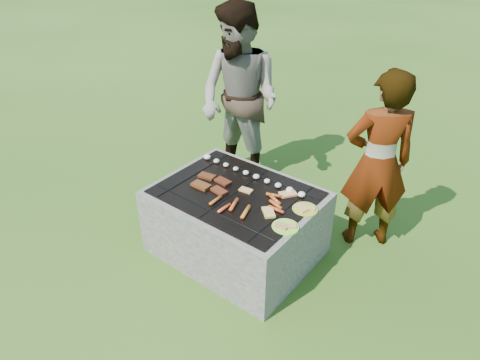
# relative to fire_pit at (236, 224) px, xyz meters

# --- Properties ---
(lawn) EXTENTS (60.00, 60.00, 0.00)m
(lawn) POSITION_rel_fire_pit_xyz_m (0.00, 0.00, -0.28)
(lawn) COLOR #284A12
(lawn) RESTS_ON ground
(fire_pit) EXTENTS (1.30, 1.00, 0.62)m
(fire_pit) POSITION_rel_fire_pit_xyz_m (0.00, 0.00, 0.00)
(fire_pit) COLOR gray
(fire_pit) RESTS_ON ground
(mushrooms) EXTENTS (1.06, 0.06, 0.04)m
(mushrooms) POSITION_rel_fire_pit_xyz_m (-0.04, 0.27, 0.35)
(mushrooms) COLOR white
(mushrooms) RESTS_ON fire_pit
(pork_slabs) EXTENTS (0.38, 0.25, 0.02)m
(pork_slabs) POSITION_rel_fire_pit_xyz_m (-0.23, -0.04, 0.34)
(pork_slabs) COLOR brown
(pork_slabs) RESTS_ON fire_pit
(sausages) EXTENTS (0.52, 0.48, 0.03)m
(sausages) POSITION_rel_fire_pit_xyz_m (0.21, -0.09, 0.34)
(sausages) COLOR #C25F1F
(sausages) RESTS_ON fire_pit
(bread_on_grate) EXTENTS (0.45, 0.45, 0.02)m
(bread_on_grate) POSITION_rel_fire_pit_xyz_m (0.30, 0.07, 0.34)
(bread_on_grate) COLOR tan
(bread_on_grate) RESTS_ON fire_pit
(plate_far) EXTENTS (0.20, 0.20, 0.03)m
(plate_far) POSITION_rel_fire_pit_xyz_m (0.56, 0.14, 0.33)
(plate_far) COLOR gold
(plate_far) RESTS_ON fire_pit
(plate_near) EXTENTS (0.26, 0.26, 0.03)m
(plate_near) POSITION_rel_fire_pit_xyz_m (0.56, -0.14, 0.33)
(plate_near) COLOR #D4FF3C
(plate_near) RESTS_ON fire_pit
(cook) EXTENTS (0.69, 0.66, 1.58)m
(cook) POSITION_rel_fire_pit_xyz_m (0.82, 0.83, 0.51)
(cook) COLOR gray
(cook) RESTS_ON ground
(bystander) EXTENTS (0.94, 0.75, 1.88)m
(bystander) POSITION_rel_fire_pit_xyz_m (-0.70, 0.94, 0.66)
(bystander) COLOR #A99C8D
(bystander) RESTS_ON ground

